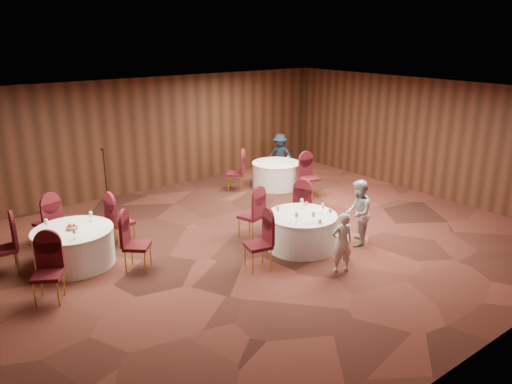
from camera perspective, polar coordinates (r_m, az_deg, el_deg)
ground at (r=10.91m, az=-0.20°, el=-5.96°), size 12.00×12.00×0.00m
room_shell at (r=10.26m, az=-0.21°, el=4.11°), size 12.00×12.00×12.00m
table_main at (r=10.66m, az=5.19°, el=-4.44°), size 1.50×1.50×0.74m
table_left at (r=10.50m, az=-20.05°, el=-5.88°), size 1.55×1.55×0.74m
table_right at (r=14.71m, az=2.31°, el=2.01°), size 1.42×1.42×0.74m
chairs_main at (r=10.81m, az=1.92°, el=-3.33°), size 2.89×1.98×1.00m
chairs_left at (r=10.44m, az=-20.21°, el=-5.29°), size 2.89×3.12×1.00m
chairs_right at (r=14.14m, az=1.85°, el=1.88°), size 2.02×2.33×1.00m
tabletop_main at (r=10.49m, az=6.15°, el=-2.09°), size 1.13×1.11×0.22m
tabletop_left at (r=10.33m, az=-20.33°, el=-3.62°), size 0.91×0.84×0.22m
tabletop_right at (r=14.50m, az=3.69°, el=3.89°), size 0.08×0.08×0.22m
mic_stand at (r=13.09m, az=-16.65°, el=-0.28°), size 0.24×0.24×1.66m
woman_a at (r=9.64m, az=9.81°, el=-5.70°), size 0.51×0.43×1.20m
woman_b at (r=10.87m, az=11.57°, el=-2.35°), size 0.88×0.86×1.44m
man_c at (r=15.75m, az=2.77°, el=4.23°), size 0.87×1.01×1.36m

